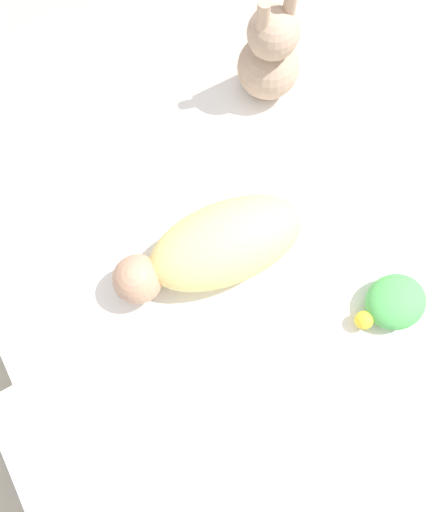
% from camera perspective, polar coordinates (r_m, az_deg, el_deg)
% --- Properties ---
extents(ground_plane, '(12.00, 12.00, 0.00)m').
position_cam_1_polar(ground_plane, '(1.51, -0.64, -3.80)').
color(ground_plane, '#B2A893').
extents(bed_mattress, '(1.13, 0.98, 0.22)m').
position_cam_1_polar(bed_mattress, '(1.40, -0.68, -2.78)').
color(bed_mattress, white).
rests_on(bed_mattress, ground_plane).
extents(swaddled_baby, '(0.50, 0.25, 0.18)m').
position_cam_1_polar(swaddled_baby, '(1.22, -0.35, 1.06)').
color(swaddled_baby, '#EFDB7F').
rests_on(swaddled_baby, bed_mattress).
extents(pillow, '(0.37, 0.39, 0.08)m').
position_cam_1_polar(pillow, '(1.25, -13.95, -19.75)').
color(pillow, white).
rests_on(pillow, bed_mattress).
extents(bunny_plush, '(0.17, 0.17, 0.33)m').
position_cam_1_polar(bunny_plush, '(1.44, 5.79, 21.76)').
color(bunny_plush, tan).
rests_on(bunny_plush, bed_mattress).
extents(turtle_plush, '(0.19, 0.14, 0.08)m').
position_cam_1_polar(turtle_plush, '(1.31, 19.31, -5.06)').
color(turtle_plush, '#51B756').
rests_on(turtle_plush, bed_mattress).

